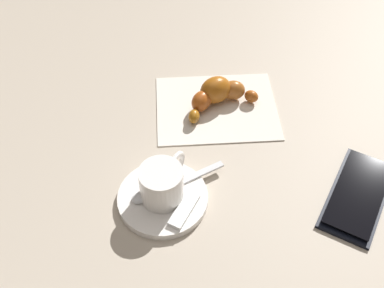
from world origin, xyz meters
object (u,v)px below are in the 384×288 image
Objects in this scene: sugar_packet at (180,209)px; napkin at (217,107)px; espresso_cup at (162,183)px; cell_phone at (358,194)px; teaspoon at (162,188)px; croissant at (217,94)px; saucer at (163,198)px.

napkin is at bearing 11.87° from sugar_packet.
sugar_packet is at bearing -129.89° from espresso_cup.
sugar_packet is 0.35× the size of cell_phone.
teaspoon is 0.04m from sugar_packet.
croissant is 0.26m from cell_phone.
sugar_packet is (-0.03, -0.03, 0.00)m from teaspoon.
sugar_packet is 0.21m from napkin.
sugar_packet is at bearing -126.65° from saucer.
espresso_cup is 0.73× the size of croissant.
espresso_cup is at bearing -18.69° from saucer.
saucer is at bearing 161.31° from espresso_cup.
espresso_cup is 0.20m from napkin.
croissant is (0.22, -0.03, 0.01)m from sugar_packet.
saucer is 0.26m from cell_phone.
saucer reaches higher than napkin.
cell_phone is at bearing -125.46° from napkin.
cell_phone is (0.03, -0.26, -0.01)m from teaspoon.
cell_phone is (-0.16, -0.21, -0.02)m from croissant.
teaspoon is (0.01, 0.00, 0.01)m from saucer.
teaspoon is 0.19m from croissant.
croissant is at bearing -17.02° from teaspoon.
cell_phone reaches higher than napkin.
croissant reaches higher than saucer.
croissant is (0.20, -0.05, 0.02)m from saucer.
saucer is at bearing 163.51° from napkin.
espresso_cup is 0.20m from croissant.
espresso_cup reaches higher than cell_phone.
napkin is 0.25m from cell_phone.
espresso_cup is (0.00, -0.00, 0.03)m from saucer.
saucer is 0.64× the size of napkin.
croissant is (0.19, -0.05, -0.01)m from espresso_cup.
napkin is 0.02m from croissant.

